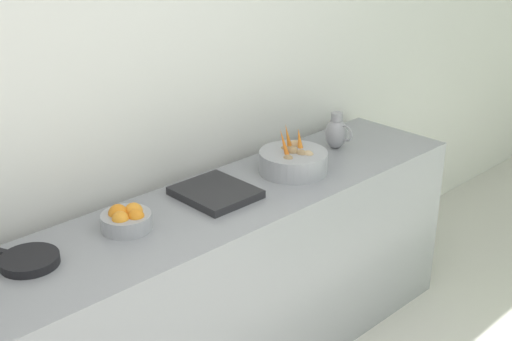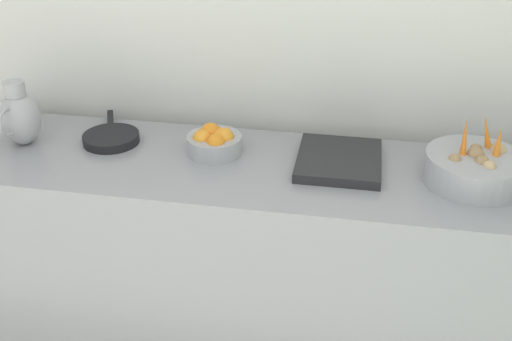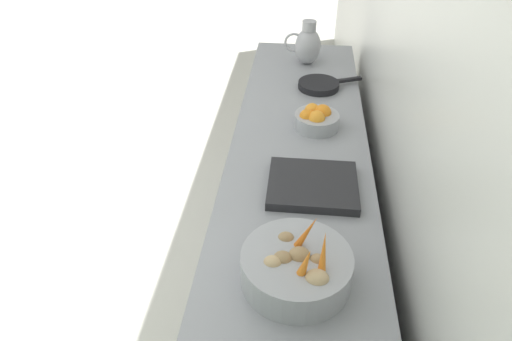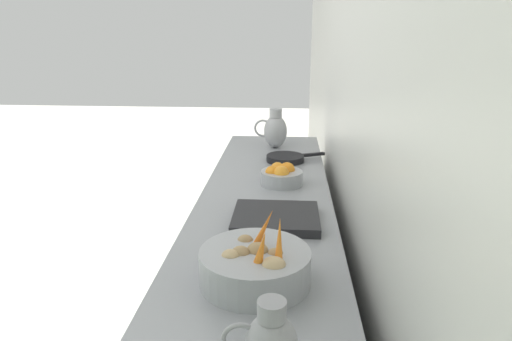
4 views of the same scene
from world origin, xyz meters
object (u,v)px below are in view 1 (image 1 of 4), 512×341
object	(u,v)px
orange_bowl	(126,219)
skillet_on_counter	(28,260)
vegetable_colander	(293,161)
metal_pitcher_short	(336,132)

from	to	relation	value
orange_bowl	skillet_on_counter	distance (m)	0.42
vegetable_colander	skillet_on_counter	bearing A→B (deg)	-93.38
vegetable_colander	skillet_on_counter	world-z (taller)	vegetable_colander
orange_bowl	vegetable_colander	bearing A→B (deg)	86.34
vegetable_colander	metal_pitcher_short	bearing A→B (deg)	98.75
vegetable_colander	orange_bowl	xyz separation A→B (m)	(-0.06, -0.93, -0.01)
skillet_on_counter	orange_bowl	bearing A→B (deg)	87.25
orange_bowl	skillet_on_counter	size ratio (longest dim) A/B	0.60
skillet_on_counter	vegetable_colander	bearing A→B (deg)	86.62
vegetable_colander	metal_pitcher_short	size ratio (longest dim) A/B	1.70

